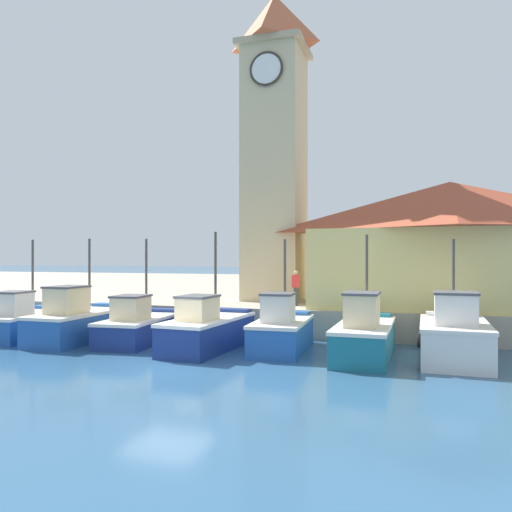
# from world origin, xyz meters

# --- Properties ---
(ground_plane) EXTENTS (300.00, 300.00, 0.00)m
(ground_plane) POSITION_xyz_m (0.00, 0.00, 0.00)
(ground_plane) COLOR #2D567A
(quay_wharf) EXTENTS (120.00, 40.00, 1.21)m
(quay_wharf) POSITION_xyz_m (0.00, 26.44, 0.61)
(quay_wharf) COLOR #A89E89
(quay_wharf) RESTS_ON ground
(fishing_boat_far_left) EXTENTS (2.39, 4.50, 4.21)m
(fishing_boat_far_left) POSITION_xyz_m (-8.49, 3.13, 0.70)
(fishing_boat_far_left) COLOR #2356A8
(fishing_boat_far_left) RESTS_ON ground
(fishing_boat_left_outer) EXTENTS (2.07, 4.94, 4.23)m
(fishing_boat_left_outer) POSITION_xyz_m (-5.74, 3.18, 0.79)
(fishing_boat_left_outer) COLOR #2356A8
(fishing_boat_left_outer) RESTS_ON ground
(fishing_boat_left_inner) EXTENTS (2.32, 4.85, 4.22)m
(fishing_boat_left_inner) POSITION_xyz_m (-3.22, 3.66, 0.67)
(fishing_boat_left_inner) COLOR navy
(fishing_boat_left_inner) RESTS_ON ground
(fishing_boat_mid_left) EXTENTS (2.16, 4.96, 4.42)m
(fishing_boat_mid_left) POSITION_xyz_m (0.05, 3.03, 0.74)
(fishing_boat_mid_left) COLOR navy
(fishing_boat_mid_left) RESTS_ON ground
(fishing_boat_center) EXTENTS (2.03, 4.23, 4.13)m
(fishing_boat_center) POSITION_xyz_m (2.73, 3.66, 0.74)
(fishing_boat_center) COLOR #2356A8
(fishing_boat_center) RESTS_ON ground
(fishing_boat_mid_right) EXTENTS (1.93, 5.00, 4.26)m
(fishing_boat_mid_right) POSITION_xyz_m (5.75, 3.34, 0.77)
(fishing_boat_mid_right) COLOR #196B7F
(fishing_boat_mid_right) RESTS_ON ground
(fishing_boat_right_inner) EXTENTS (2.30, 4.42, 4.07)m
(fishing_boat_right_inner) POSITION_xyz_m (8.65, 3.61, 0.82)
(fishing_boat_right_inner) COLOR silver
(fishing_boat_right_inner) RESTS_ON ground
(clock_tower) EXTENTS (3.40, 3.40, 17.54)m
(clock_tower) POSITION_xyz_m (0.42, 10.97, 9.63)
(clock_tower) COLOR beige
(clock_tower) RESTS_ON quay_wharf
(warehouse_right) EXTENTS (12.24, 6.67, 5.62)m
(warehouse_right) POSITION_xyz_m (8.90, 9.83, 4.09)
(warehouse_right) COLOR #E5D17A
(warehouse_right) RESTS_ON quay_wharf
(dock_worker_near_tower) EXTENTS (0.34, 0.22, 1.62)m
(dock_worker_near_tower) POSITION_xyz_m (4.07, 7.45, 2.06)
(dock_worker_near_tower) COLOR #33333D
(dock_worker_near_tower) RESTS_ON quay_wharf
(dock_worker_along_quay) EXTENTS (0.34, 0.22, 1.62)m
(dock_worker_along_quay) POSITION_xyz_m (2.21, 8.21, 2.06)
(dock_worker_along_quay) COLOR #33333D
(dock_worker_along_quay) RESTS_ON quay_wharf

